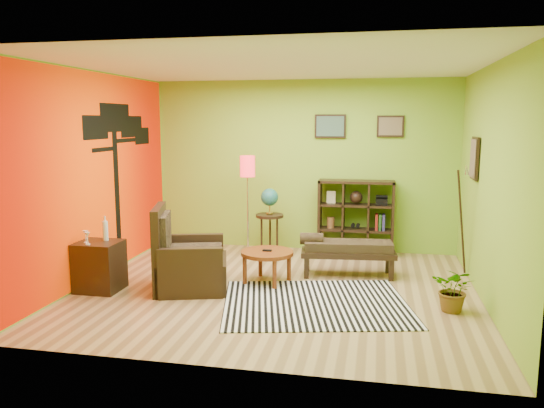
% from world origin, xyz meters
% --- Properties ---
extents(ground, '(5.00, 5.00, 0.00)m').
position_xyz_m(ground, '(0.00, 0.00, 0.00)').
color(ground, tan).
rests_on(ground, ground).
extents(room_shell, '(5.04, 4.54, 2.82)m').
position_xyz_m(room_shell, '(-0.09, 0.01, 1.80)').
color(room_shell, '#86B930').
rests_on(room_shell, ground).
extents(zebra_rug, '(2.48, 2.17, 0.01)m').
position_xyz_m(zebra_rug, '(0.55, -0.45, 0.01)').
color(zebra_rug, white).
rests_on(zebra_rug, ground).
extents(coffee_table, '(0.70, 0.70, 0.45)m').
position_xyz_m(coffee_table, '(-0.18, 0.25, 0.37)').
color(coffee_table, maroon).
rests_on(coffee_table, ground).
extents(armchair, '(1.09, 1.08, 1.08)m').
position_xyz_m(armchair, '(-1.14, -0.21, 0.33)').
color(armchair, black).
rests_on(armchair, ground).
extents(side_cabinet, '(0.53, 0.48, 0.94)m').
position_xyz_m(side_cabinet, '(-2.20, -0.49, 0.32)').
color(side_cabinet, black).
rests_on(side_cabinet, ground).
extents(floor_lamp, '(0.24, 0.24, 1.60)m').
position_xyz_m(floor_lamp, '(-0.76, 1.55, 1.30)').
color(floor_lamp, silver).
rests_on(floor_lamp, ground).
extents(globe_table, '(0.44, 0.44, 1.08)m').
position_xyz_m(globe_table, '(-0.44, 1.69, 0.82)').
color(globe_table, black).
rests_on(globe_table, ground).
extents(cube_shelf, '(1.20, 0.35, 1.20)m').
position_xyz_m(cube_shelf, '(0.91, 2.03, 0.60)').
color(cube_shelf, black).
rests_on(cube_shelf, ground).
extents(bench, '(1.34, 0.59, 0.60)m').
position_xyz_m(bench, '(0.82, 0.78, 0.38)').
color(bench, black).
rests_on(bench, ground).
extents(potted_plant, '(0.63, 0.66, 0.40)m').
position_xyz_m(potted_plant, '(2.12, -0.40, 0.20)').
color(potted_plant, '#26661E').
rests_on(potted_plant, ground).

